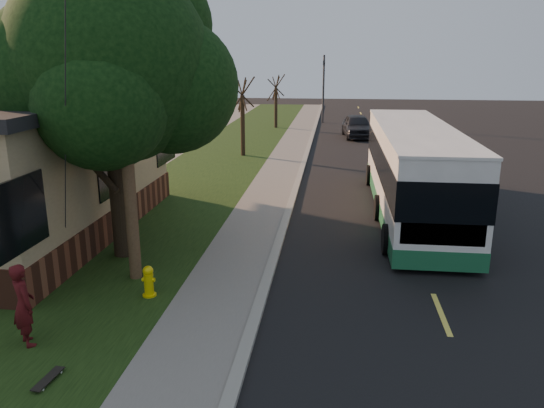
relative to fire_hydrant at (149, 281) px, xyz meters
The scene contains 15 objects.
ground 2.64m from the fire_hydrant, ahead, with size 120.00×120.00×0.00m, color black.
road 11.99m from the fire_hydrant, 56.58° to the left, with size 8.00×80.00×0.01m, color black.
curb 10.34m from the fire_hydrant, 75.43° to the left, with size 0.25×80.00×0.12m, color gray.
sidewalk 10.13m from the fire_hydrant, 80.91° to the left, with size 2.00×80.00×0.08m, color slate.
grass_verge 10.19m from the fire_hydrant, 100.76° to the left, with size 5.00×80.00×0.07m, color black.
fire_hydrant is the anchor object (origin of this frame).
utility_pole 4.37m from the fire_hydrant, 125.38° to the left, with size 2.86×3.21×9.07m.
leafy_tree 5.65m from the fire_hydrant, 120.67° to the left, with size 6.30×6.00×7.80m.
bare_tree_near 18.10m from the fire_hydrant, 92.86° to the left, with size 1.38×1.21×4.31m.
bare_tree_far 30.04m from the fire_hydrant, 90.76° to the left, with size 1.38×1.21×4.03m.
traffic_signal 34.25m from the fire_hydrant, 84.79° to the left, with size 0.18×0.22×5.50m.
transit_bus 10.47m from the fire_hydrant, 48.29° to the left, with size 2.65×11.50×3.11m.
skateboarder 2.87m from the fire_hydrant, 124.70° to the right, with size 0.60×0.39×1.65m, color #430D10.
skateboard_main 3.53m from the fire_hydrant, 99.46° to the right, with size 0.25×0.75×0.07m.
distant_car 26.69m from the fire_hydrant, 77.72° to the left, with size 1.83×4.55×1.55m, color black.
Camera 1 is at (1.56, -10.86, 5.45)m, focal length 35.00 mm.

